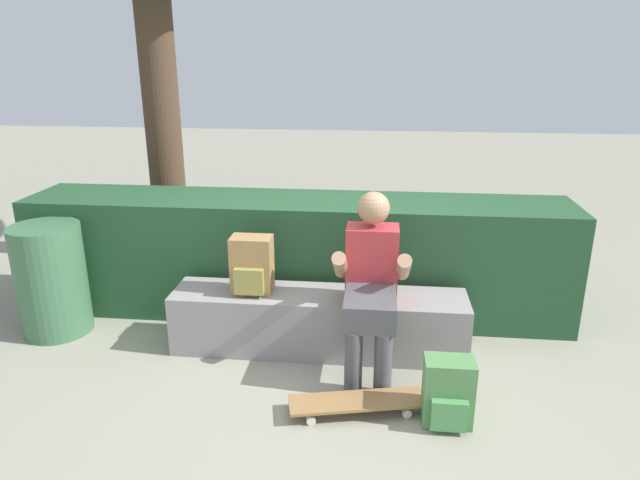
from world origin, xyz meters
name	(u,v)px	position (x,y,z in m)	size (l,w,h in m)	color
ground_plane	(313,377)	(0.00, 0.00, 0.00)	(24.00, 24.00, 0.00)	gray
bench_main	(319,322)	(0.00, 0.37, 0.21)	(2.05, 0.43, 0.43)	gray
person_skater	(371,281)	(0.36, 0.17, 0.63)	(0.49, 0.62, 1.18)	#B73338
skateboard_near_person	(357,402)	(0.30, -0.35, 0.07)	(0.82, 0.37, 0.09)	olive
backpack_on_bench	(252,266)	(-0.46, 0.36, 0.62)	(0.28, 0.23, 0.40)	#A37A47
backpack_on_ground	(448,393)	(0.82, -0.39, 0.19)	(0.28, 0.23, 0.40)	#51894C
hedge_row	(297,255)	(-0.25, 1.02, 0.47)	(4.25, 0.68, 0.93)	#234B2C
trash_bin	(52,280)	(-2.00, 0.45, 0.42)	(0.50, 0.50, 0.83)	#3D6B47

